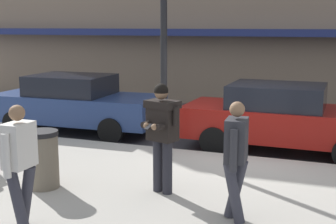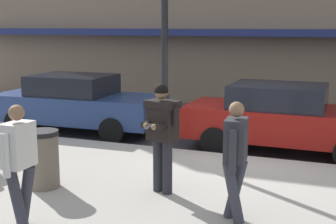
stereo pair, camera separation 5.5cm
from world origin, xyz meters
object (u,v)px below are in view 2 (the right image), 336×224
at_px(man_texting_on_phone, 162,126).
at_px(trash_bin, 43,159).
at_px(parked_sedan_mid, 284,118).
at_px(pedestrian_with_bag, 236,154).
at_px(pedestrian_in_light_coat, 19,159).
at_px(street_lamp_post, 165,11).
at_px(parked_sedan_near, 78,103).

bearing_deg(man_texting_on_phone, trash_bin, -166.34).
height_order(parked_sedan_mid, pedestrian_with_bag, pedestrian_with_bag).
distance_m(pedestrian_in_light_coat, trash_bin, 1.70).
bearing_deg(pedestrian_with_bag, street_lamp_post, 127.16).
xyz_separation_m(pedestrian_in_light_coat, street_lamp_post, (0.43, 4.17, 2.03)).
xyz_separation_m(pedestrian_with_bag, street_lamp_post, (-2.19, 2.88, 2.03)).
xyz_separation_m(man_texting_on_phone, pedestrian_with_bag, (1.36, -0.66, -0.14)).
bearing_deg(pedestrian_with_bag, parked_sedan_mid, 88.92).
bearing_deg(parked_sedan_mid, pedestrian_in_light_coat, -115.10).
relative_size(pedestrian_with_bag, street_lamp_post, 0.35).
xyz_separation_m(parked_sedan_near, trash_bin, (2.03, -4.37, -0.16)).
relative_size(parked_sedan_mid, pedestrian_in_light_coat, 2.66).
distance_m(parked_sedan_near, street_lamp_post, 4.29).
bearing_deg(parked_sedan_mid, trash_bin, -128.46).
relative_size(parked_sedan_near, parked_sedan_mid, 1.01).
height_order(man_texting_on_phone, pedestrian_with_bag, man_texting_on_phone).
bearing_deg(pedestrian_in_light_coat, trash_bin, 115.79).
distance_m(parked_sedan_near, man_texting_on_phone, 5.60).
distance_m(man_texting_on_phone, street_lamp_post, 3.04).
height_order(parked_sedan_near, trash_bin, parked_sedan_near).
relative_size(parked_sedan_mid, man_texting_on_phone, 2.50).
bearing_deg(pedestrian_with_bag, pedestrian_in_light_coat, -153.74).
xyz_separation_m(parked_sedan_near, street_lamp_post, (3.17, -1.67, 2.35)).
distance_m(man_texting_on_phone, trash_bin, 2.12).
bearing_deg(man_texting_on_phone, parked_sedan_near, 135.77).
height_order(parked_sedan_mid, street_lamp_post, street_lamp_post).
xyz_separation_m(parked_sedan_near, man_texting_on_phone, (4.00, -3.90, 0.46)).
bearing_deg(parked_sedan_near, pedestrian_in_light_coat, -64.84).
bearing_deg(street_lamp_post, man_texting_on_phone, -69.58).
xyz_separation_m(man_texting_on_phone, pedestrian_in_light_coat, (-1.26, -1.95, -0.14)).
bearing_deg(street_lamp_post, pedestrian_with_bag, -52.84).
xyz_separation_m(parked_sedan_mid, man_texting_on_phone, (-1.44, -3.81, 0.46)).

